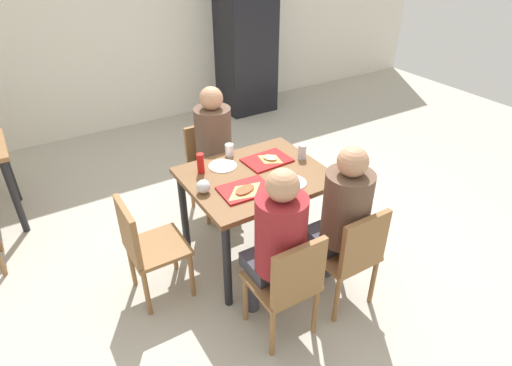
# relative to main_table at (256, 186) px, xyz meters

# --- Properties ---
(ground_plane) EXTENTS (10.00, 10.00, 0.02)m
(ground_plane) POSITION_rel_main_table_xyz_m (0.00, 0.00, -0.68)
(ground_plane) COLOR #B2AD9E
(back_wall) EXTENTS (10.00, 0.10, 2.80)m
(back_wall) POSITION_rel_main_table_xyz_m (0.00, 3.20, 0.73)
(back_wall) COLOR silver
(back_wall) RESTS_ON ground_plane
(main_table) EXTENTS (1.05, 0.88, 0.77)m
(main_table) POSITION_rel_main_table_xyz_m (0.00, 0.00, 0.00)
(main_table) COLOR brown
(main_table) RESTS_ON ground_plane
(chair_near_left) EXTENTS (0.40, 0.40, 0.84)m
(chair_near_left) POSITION_rel_main_table_xyz_m (-0.26, -0.82, -0.18)
(chair_near_left) COLOR olive
(chair_near_left) RESTS_ON ground_plane
(chair_near_right) EXTENTS (0.40, 0.40, 0.84)m
(chair_near_right) POSITION_rel_main_table_xyz_m (0.26, -0.82, -0.18)
(chair_near_right) COLOR olive
(chair_near_right) RESTS_ON ground_plane
(chair_far_side) EXTENTS (0.40, 0.40, 0.84)m
(chair_far_side) POSITION_rel_main_table_xyz_m (0.00, 0.82, -0.18)
(chair_far_side) COLOR olive
(chair_far_side) RESTS_ON ground_plane
(chair_left_end) EXTENTS (0.40, 0.40, 0.84)m
(chair_left_end) POSITION_rel_main_table_xyz_m (-0.91, 0.00, -0.18)
(chair_left_end) COLOR olive
(chair_left_end) RESTS_ON ground_plane
(person_in_red) EXTENTS (0.32, 0.42, 1.25)m
(person_in_red) POSITION_rel_main_table_xyz_m (-0.26, -0.68, 0.07)
(person_in_red) COLOR #383842
(person_in_red) RESTS_ON ground_plane
(person_in_brown_jacket) EXTENTS (0.32, 0.42, 1.25)m
(person_in_brown_jacket) POSITION_rel_main_table_xyz_m (0.26, -0.68, 0.07)
(person_in_brown_jacket) COLOR #383842
(person_in_brown_jacket) RESTS_ON ground_plane
(person_far_side) EXTENTS (0.32, 0.42, 1.25)m
(person_far_side) POSITION_rel_main_table_xyz_m (-0.00, 0.68, 0.07)
(person_far_side) COLOR #383842
(person_far_side) RESTS_ON ground_plane
(tray_red_near) EXTENTS (0.37, 0.28, 0.02)m
(tray_red_near) POSITION_rel_main_table_xyz_m (-0.18, -0.15, 0.11)
(tray_red_near) COLOR #B21414
(tray_red_near) RESTS_ON main_table
(tray_red_far) EXTENTS (0.37, 0.28, 0.02)m
(tray_red_far) POSITION_rel_main_table_xyz_m (0.18, 0.13, 0.11)
(tray_red_far) COLOR #B21414
(tray_red_far) RESTS_ON main_table
(paper_plate_center) EXTENTS (0.22, 0.22, 0.01)m
(paper_plate_center) POSITION_rel_main_table_xyz_m (-0.16, 0.24, 0.11)
(paper_plate_center) COLOR white
(paper_plate_center) RESTS_ON main_table
(paper_plate_near_edge) EXTENTS (0.22, 0.22, 0.01)m
(paper_plate_near_edge) POSITION_rel_main_table_xyz_m (0.16, -0.24, 0.11)
(paper_plate_near_edge) COLOR white
(paper_plate_near_edge) RESTS_ON main_table
(pizza_slice_a) EXTENTS (0.26, 0.20, 0.02)m
(pizza_slice_a) POSITION_rel_main_table_xyz_m (-0.20, -0.18, 0.13)
(pizza_slice_a) COLOR #DBAD60
(pizza_slice_a) RESTS_ON tray_red_near
(pizza_slice_b) EXTENTS (0.19, 0.21, 0.02)m
(pizza_slice_b) POSITION_rel_main_table_xyz_m (0.21, 0.12, 0.13)
(pizza_slice_b) COLOR tan
(pizza_slice_b) RESTS_ON tray_red_far
(plastic_cup_a) EXTENTS (0.07, 0.07, 0.10)m
(plastic_cup_a) POSITION_rel_main_table_xyz_m (-0.03, 0.37, 0.16)
(plastic_cup_a) COLOR white
(plastic_cup_a) RESTS_ON main_table
(plastic_cup_b) EXTENTS (0.07, 0.07, 0.10)m
(plastic_cup_b) POSITION_rel_main_table_xyz_m (0.03, -0.37, 0.16)
(plastic_cup_b) COLOR white
(plastic_cup_b) RESTS_ON main_table
(soda_can) EXTENTS (0.07, 0.07, 0.12)m
(soda_can) POSITION_rel_main_table_xyz_m (0.45, 0.02, 0.17)
(soda_can) COLOR #B7BCC6
(soda_can) RESTS_ON main_table
(condiment_bottle) EXTENTS (0.06, 0.06, 0.16)m
(condiment_bottle) POSITION_rel_main_table_xyz_m (-0.34, 0.24, 0.19)
(condiment_bottle) COLOR red
(condiment_bottle) RESTS_ON main_table
(foil_bundle) EXTENTS (0.10, 0.10, 0.10)m
(foil_bundle) POSITION_rel_main_table_xyz_m (-0.45, -0.02, 0.16)
(foil_bundle) COLOR silver
(foil_bundle) RESTS_ON main_table
(drink_fridge) EXTENTS (0.70, 0.60, 1.90)m
(drink_fridge) POSITION_rel_main_table_xyz_m (1.58, 2.85, 0.28)
(drink_fridge) COLOR black
(drink_fridge) RESTS_ON ground_plane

